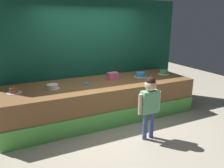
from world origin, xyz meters
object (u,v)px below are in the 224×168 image
child_figure (150,100)px  donut (86,84)px  cake_center_left (53,87)px  cake_far_right (164,72)px  cake_far_left (14,91)px  pink_box (113,76)px  cake_center_right (141,75)px

child_figure → donut: 1.52m
cake_center_left → cake_far_right: (2.89, 0.07, 0.01)m
donut → cake_far_right: (2.17, 0.06, 0.03)m
cake_far_left → cake_far_right: cake_far_left is taller
pink_box → donut: bearing=-167.6°
child_figure → pink_box: (-0.04, 1.47, 0.11)m
cake_far_right → child_figure: bearing=-135.6°
pink_box → cake_far_left: pink_box is taller
child_figure → cake_far_left: bearing=148.7°
cake_center_left → cake_center_right: cake_center_right is taller
cake_center_left → pink_box: bearing=6.6°
cake_far_left → donut: bearing=-1.3°
child_figure → cake_center_left: child_figure is taller
pink_box → cake_center_right: pink_box is taller
child_figure → donut: size_ratio=9.58×
pink_box → cake_center_right: bearing=-7.6°
cake_center_right → cake_far_left: bearing=-179.4°
cake_far_left → cake_far_right: 3.61m
donut → cake_far_left: 1.44m
child_figure → cake_center_left: 1.98m
child_figure → pink_box: 1.48m
cake_far_left → cake_center_left: bearing=-3.1°
child_figure → donut: (-0.77, 1.31, 0.05)m
donut → cake_far_left: size_ratio=0.46×
child_figure → cake_far_right: 1.96m
donut → cake_center_left: (-0.72, -0.01, 0.03)m
cake_center_left → donut: bearing=0.5°
donut → cake_far_right: size_ratio=0.41×
cake_far_left → cake_center_left: size_ratio=0.97×
donut → cake_far_right: bearing=1.6°
donut → cake_center_right: size_ratio=0.37×
pink_box → cake_far_right: bearing=-3.9°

